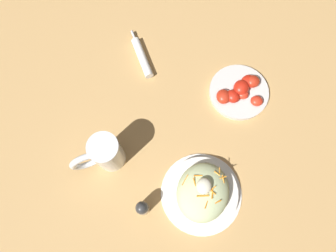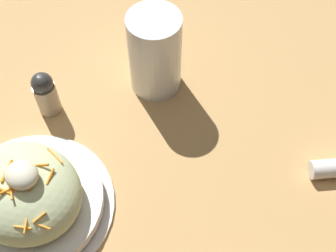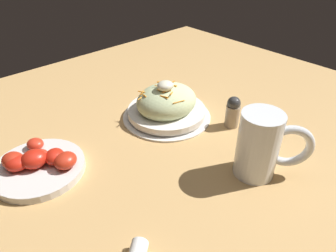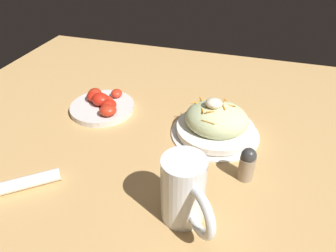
# 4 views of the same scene
# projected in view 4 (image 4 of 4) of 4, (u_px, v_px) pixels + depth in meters

# --- Properties ---
(ground_plane) EXTENTS (1.43, 1.43, 0.00)m
(ground_plane) POSITION_uv_depth(u_px,v_px,m) (158.00, 173.00, 0.70)
(ground_plane) COLOR tan
(salad_plate) EXTENTS (0.23, 0.23, 0.11)m
(salad_plate) POSITION_uv_depth(u_px,v_px,m) (216.00, 123.00, 0.79)
(salad_plate) COLOR white
(salad_plate) RESTS_ON ground_plane
(beer_mug) EXTENTS (0.12, 0.12, 0.14)m
(beer_mug) POSITION_uv_depth(u_px,v_px,m) (184.00, 194.00, 0.56)
(beer_mug) COLOR white
(beer_mug) RESTS_ON ground_plane
(napkin_roll) EXTENTS (0.15, 0.13, 0.03)m
(napkin_roll) POSITION_uv_depth(u_px,v_px,m) (24.00, 183.00, 0.65)
(napkin_roll) COLOR white
(napkin_roll) RESTS_ON ground_plane
(tomato_plate) EXTENTS (0.18, 0.18, 0.05)m
(tomato_plate) POSITION_uv_depth(u_px,v_px,m) (103.00, 104.00, 0.90)
(tomato_plate) COLOR silver
(tomato_plate) RESTS_ON ground_plane
(salt_shaker) EXTENTS (0.03, 0.03, 0.08)m
(salt_shaker) POSITION_uv_depth(u_px,v_px,m) (247.00, 164.00, 0.66)
(salt_shaker) COLOR gray
(salt_shaker) RESTS_ON ground_plane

